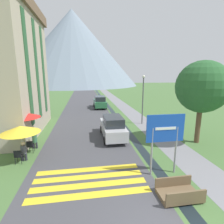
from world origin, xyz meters
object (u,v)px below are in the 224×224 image
object	(u,v)px
parked_car_near	(113,127)
cafe_umbrella_middle_red	(24,115)
cafe_chair_far_left	(31,133)
streetlamp	(143,95)
cafe_umbrella_front_yellow	(20,129)
cafe_chair_nearest	(18,155)
cafe_chair_middle	(26,139)
cafe_chair_near_right	(30,146)
parked_car_far	(100,102)
person_seated_near	(24,150)
road_sign	(165,134)
footbridge	(179,193)
hotel_building	(0,65)
cafe_chair_far_right	(32,133)
tree_by_path	(202,87)
person_seated_far	(35,139)

from	to	relation	value
parked_car_near	cafe_umbrella_middle_red	world-z (taller)	cafe_umbrella_middle_red
cafe_chair_far_left	streetlamp	bearing A→B (deg)	37.56
cafe_umbrella_front_yellow	cafe_chair_nearest	bearing A→B (deg)	-111.31
cafe_chair_middle	streetlamp	size ratio (longest dim) A/B	0.17
cafe_chair_middle	cafe_chair_near_right	world-z (taller)	same
parked_car_far	cafe_umbrella_middle_red	world-z (taller)	cafe_umbrella_middle_red
person_seated_near	road_sign	bearing A→B (deg)	-19.15
footbridge	hotel_building	bearing A→B (deg)	135.99
cafe_chair_middle	cafe_chair_far_left	distance (m)	1.34
parked_car_far	cafe_chair_far_right	bearing A→B (deg)	-117.72
cafe_chair_middle	person_seated_near	xyz separation A→B (m)	(0.58, -2.33, 0.15)
parked_car_near	tree_by_path	bearing A→B (deg)	-18.03
cafe_chair_near_right	person_seated_near	size ratio (longest dim) A/B	0.71
parked_car_near	cafe_umbrella_middle_red	size ratio (longest dim) A/B	1.74
parked_car_near	person_seated_far	size ratio (longest dim) A/B	3.48
cafe_umbrella_front_yellow	cafe_umbrella_middle_red	world-z (taller)	cafe_umbrella_middle_red
cafe_chair_far_left	cafe_chair_far_right	bearing A→B (deg)	58.46
footbridge	person_seated_near	distance (m)	8.77
cafe_chair_middle	cafe_chair_near_right	bearing A→B (deg)	-60.72
footbridge	cafe_chair_middle	distance (m)	10.59
cafe_umbrella_middle_red	person_seated_near	world-z (taller)	cafe_umbrella_middle_red
parked_car_near	person_seated_far	bearing A→B (deg)	-167.74
tree_by_path	cafe_chair_far_right	bearing A→B (deg)	167.87
cafe_chair_far_right	streetlamp	bearing A→B (deg)	27.77
parked_car_near	cafe_chair_near_right	world-z (taller)	parked_car_near
road_sign	streetlamp	xyz separation A→B (m)	(2.00, 9.31, 0.82)
cafe_chair_nearest	person_seated_near	bearing A→B (deg)	60.11
cafe_umbrella_middle_red	person_seated_far	bearing A→B (deg)	-40.29
cafe_chair_middle	cafe_chair_near_right	distance (m)	1.42
cafe_chair_middle	cafe_umbrella_front_yellow	xyz separation A→B (m)	(0.53, -2.33, 1.46)
streetlamp	cafe_umbrella_front_yellow	bearing A→B (deg)	-145.52
cafe_chair_middle	tree_by_path	distance (m)	13.28
person_seated_near	cafe_chair_far_left	bearing A→B (deg)	99.29
cafe_chair_far_right	cafe_chair_near_right	world-z (taller)	same
parked_car_far	streetlamp	world-z (taller)	streetlamp
cafe_chair_nearest	person_seated_far	xyz separation A→B (m)	(0.36, 2.15, 0.17)
footbridge	person_seated_far	size ratio (longest dim) A/B	1.37
parked_car_far	tree_by_path	size ratio (longest dim) A/B	0.71
cafe_chair_far_left	hotel_building	bearing A→B (deg)	161.44
parked_car_near	tree_by_path	distance (m)	7.30
parked_car_far	hotel_building	bearing A→B (deg)	-131.03
hotel_building	cafe_umbrella_middle_red	size ratio (longest dim) A/B	4.37
road_sign	streetlamp	distance (m)	9.56
tree_by_path	parked_car_near	bearing A→B (deg)	161.97
cafe_chair_middle	person_seated_far	xyz separation A→B (m)	(0.75, -0.55, 0.17)
parked_car_far	cafe_chair_far_right	size ratio (longest dim) A/B	5.09
cafe_umbrella_front_yellow	person_seated_far	size ratio (longest dim) A/B	1.78
footbridge	streetlamp	bearing A→B (deg)	79.18
cafe_chair_nearest	cafe_umbrella_front_yellow	world-z (taller)	cafe_umbrella_front_yellow
hotel_building	road_sign	size ratio (longest dim) A/B	3.40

